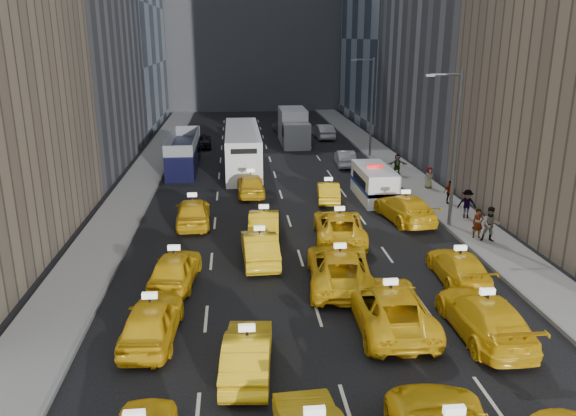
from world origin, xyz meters
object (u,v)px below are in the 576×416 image
object	(u,v)px
city_bus	(243,149)
pedestrian_0	(478,223)
double_decker	(184,152)
box_truck	(294,127)
nypd_van	(374,184)

from	to	relation	value
city_bus	pedestrian_0	distance (m)	22.55
double_decker	city_bus	bearing A→B (deg)	0.69
city_bus	box_truck	size ratio (longest dim) A/B	1.65
nypd_van	box_truck	size ratio (longest dim) A/B	0.71
double_decker	city_bus	distance (m)	4.97
city_bus	nypd_van	bearing A→B (deg)	-48.17
city_bus	pedestrian_0	size ratio (longest dim) A/B	7.90
nypd_van	city_bus	world-z (taller)	city_bus
nypd_van	double_decker	bearing A→B (deg)	139.58
double_decker	pedestrian_0	distance (m)	25.94
city_bus	box_truck	distance (m)	12.30
nypd_van	pedestrian_0	size ratio (longest dim) A/B	3.39
city_bus	box_truck	xyz separation A→B (m)	(5.48, 11.01, 0.06)
nypd_van	box_truck	xyz separation A→B (m)	(-3.35, 21.13, 0.67)
city_bus	pedestrian_0	world-z (taller)	city_bus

